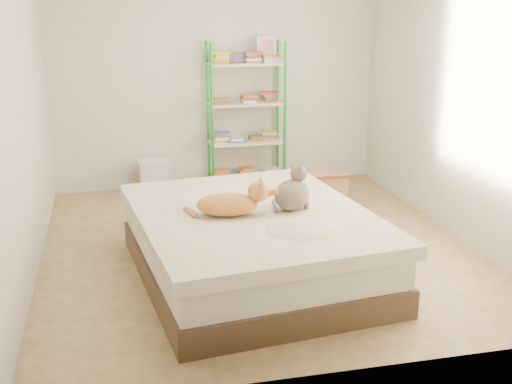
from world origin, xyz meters
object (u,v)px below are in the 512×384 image
object	(u,v)px
cardboard_box	(319,189)
shelf_unit	(246,117)
bed	(252,244)
white_bin	(154,177)
orange_cat	(227,202)
grey_cat	(292,188)

from	to	relation	value
cardboard_box	shelf_unit	bearing A→B (deg)	124.27
bed	shelf_unit	xyz separation A→B (m)	(0.50, 2.51, 0.56)
cardboard_box	white_bin	world-z (taller)	cardboard_box
bed	orange_cat	xyz separation A→B (m)	(-0.21, -0.06, 0.39)
orange_cat	shelf_unit	size ratio (longest dim) A/B	0.32
bed	cardboard_box	world-z (taller)	bed
bed	shelf_unit	bearing A→B (deg)	72.12
orange_cat	shelf_unit	world-z (taller)	shelf_unit
bed	orange_cat	distance (m)	0.45
orange_cat	cardboard_box	xyz separation A→B (m)	(1.33, 1.72, -0.49)
cardboard_box	grey_cat	bearing A→B (deg)	-116.85
shelf_unit	cardboard_box	bearing A→B (deg)	-54.21
orange_cat	cardboard_box	size ratio (longest dim) A/B	1.08
orange_cat	white_bin	world-z (taller)	orange_cat
cardboard_box	orange_cat	bearing A→B (deg)	-129.20
orange_cat	cardboard_box	world-z (taller)	orange_cat
shelf_unit	white_bin	bearing A→B (deg)	-178.38
cardboard_box	white_bin	size ratio (longest dim) A/B	1.31
orange_cat	white_bin	bearing A→B (deg)	108.59
bed	grey_cat	xyz separation A→B (m)	(0.31, -0.04, 0.46)
bed	cardboard_box	xyz separation A→B (m)	(1.12, 1.66, -0.10)
bed	cardboard_box	distance (m)	2.00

